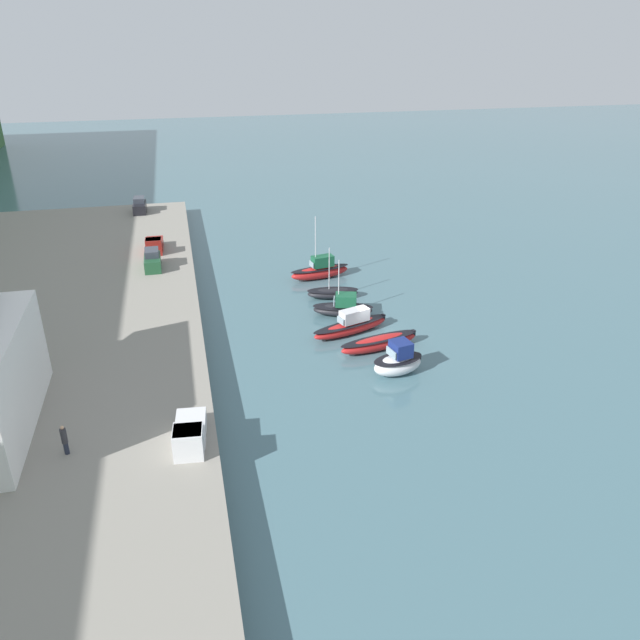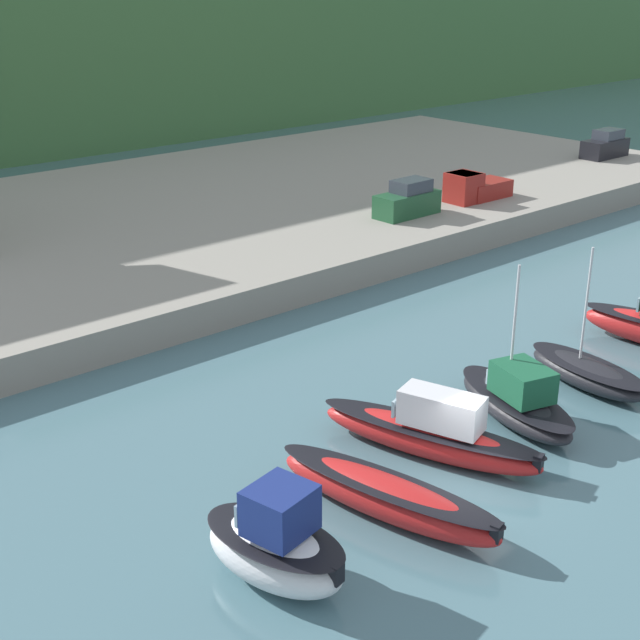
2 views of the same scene
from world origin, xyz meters
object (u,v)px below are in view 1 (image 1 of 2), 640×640
moored_boat_3 (343,308)px  parked_car_0 (153,261)px  moored_boat_1 (379,343)px  moored_boat_4 (333,293)px  moored_boat_2 (351,325)px  person_on_quay (64,439)px  pickup_truck_1 (190,435)px  moored_boat_5 (320,270)px  moored_boat_0 (398,362)px  parked_car_1 (140,206)px  pickup_truck_0 (154,245)px

moored_boat_3 → parked_car_0: bearing=69.8°
moored_boat_1 → moored_boat_4: 12.54m
parked_car_0 → moored_boat_2: bearing=135.0°
person_on_quay → moored_boat_2: bearing=-56.2°
moored_boat_3 → pickup_truck_1: moored_boat_3 is taller
moored_boat_5 → pickup_truck_1: (-31.27, 16.04, 1.45)m
moored_boat_3 → person_on_quay: size_ratio=3.03×
moored_boat_0 → moored_boat_4: bearing=-6.9°
person_on_quay → moored_boat_5: bearing=-38.1°
moored_boat_5 → moored_boat_3: bearing=169.5°
moored_boat_4 → person_on_quay: 34.27m
moored_boat_3 → parked_car_1: 43.81m
parked_car_1 → pickup_truck_1: size_ratio=0.86×
parked_car_1 → moored_boat_4: bearing=122.3°
parked_car_1 → parked_car_0: bearing=95.6°
moored_boat_0 → pickup_truck_0: (32.16, 20.08, 1.34)m
moored_boat_1 → parked_car_1: bearing=13.1°
moored_boat_4 → moored_boat_5: 5.92m
moored_boat_0 → pickup_truck_0: 37.94m
moored_boat_4 → person_on_quay: size_ratio=2.69×
moored_boat_2 → person_on_quay: bearing=105.8°
moored_boat_4 → parked_car_1: size_ratio=1.36×
moored_boat_0 → moored_boat_3: bearing=-5.1°
moored_boat_1 → person_on_quay: (-12.00, 25.10, 2.03)m
moored_boat_5 → person_on_quay: moored_boat_5 is taller
moored_boat_0 → moored_boat_5: size_ratio=0.65×
moored_boat_0 → moored_boat_2: size_ratio=0.58×
moored_boat_2 → moored_boat_5: moored_boat_5 is taller
parked_car_0 → pickup_truck_0: parked_car_0 is taller
parked_car_0 → moored_boat_5: bearing=169.3°
moored_boat_3 → parked_car_1: size_ratio=1.53×
pickup_truck_0 → pickup_truck_1: size_ratio=0.97×
parked_car_1 → person_on_quay: parked_car_1 is taller
moored_boat_0 → moored_boat_5: bearing=-8.1°
moored_boat_3 → moored_boat_4: size_ratio=1.13×
moored_boat_1 → moored_boat_3: size_ratio=1.23×
moored_boat_1 → parked_car_0: bearing=30.2°
parked_car_1 → moored_boat_0: bearing=114.4°
parked_car_0 → pickup_truck_0: (5.96, -0.14, -0.10)m
parked_car_0 → person_on_quay: (-33.74, 5.08, 0.18)m
moored_boat_2 → parked_car_0: 25.83m
moored_boat_2 → moored_boat_5: (14.66, -0.35, 0.13)m
parked_car_0 → pickup_truck_1: 34.73m
pickup_truck_0 → person_on_quay: person_on_quay is taller
pickup_truck_1 → moored_boat_0: bearing=-148.9°
moored_boat_2 → moored_boat_3: bearing=-22.7°
moored_boat_0 → person_on_quay: bearing=94.9°
parked_car_1 → pickup_truck_0: parked_car_1 is taller
moored_boat_3 → person_on_quay: 31.17m
moored_boat_4 → pickup_truck_0: moored_boat_4 is taller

